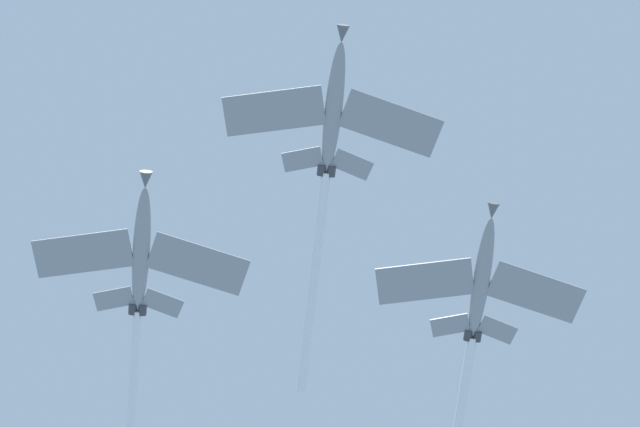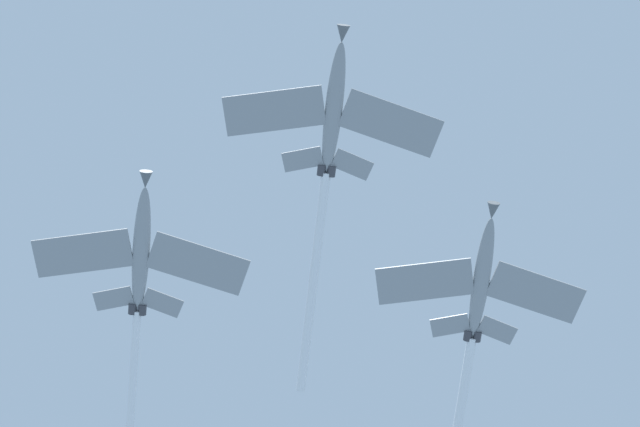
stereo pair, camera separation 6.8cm
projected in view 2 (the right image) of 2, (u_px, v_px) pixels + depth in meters
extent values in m
ellipsoid|color=gray|center=(334.00, 108.00, 105.50)|extent=(12.08, 4.61, 3.21)
cone|color=#595E60|center=(343.00, 34.00, 103.59)|extent=(2.01, 1.61, 1.43)
ellipsoid|color=black|center=(336.00, 84.00, 105.48)|extent=(3.06, 1.70, 1.32)
cube|color=gray|center=(391.00, 123.00, 105.90)|extent=(7.47, 9.62, 0.76)
cube|color=#595E60|center=(435.00, 131.00, 106.30)|extent=(1.91, 1.48, 0.40)
cube|color=gray|center=(274.00, 111.00, 105.37)|extent=(3.70, 9.04, 0.76)
cube|color=#595E60|center=(228.00, 109.00, 105.37)|extent=(1.81, 0.72, 0.40)
cube|color=gray|center=(352.00, 164.00, 107.04)|extent=(3.46, 4.00, 0.44)
cube|color=gray|center=(303.00, 159.00, 106.82)|extent=(2.01, 3.70, 0.44)
cube|color=#595E60|center=(327.00, 156.00, 108.21)|extent=(2.76, 0.89, 3.14)
cylinder|color=#38383D|center=(331.00, 171.00, 107.09)|extent=(1.28, 1.06, 0.95)
cylinder|color=#38383D|center=(322.00, 170.00, 107.04)|extent=(1.28, 1.06, 0.95)
cylinder|color=white|center=(313.00, 285.00, 110.24)|extent=(21.25, 6.38, 4.28)
ellipsoid|color=gray|center=(482.00, 279.00, 110.33)|extent=(12.08, 4.60, 3.13)
cone|color=#595E60|center=(493.00, 211.00, 108.37)|extent=(2.01, 1.61, 1.42)
ellipsoid|color=black|center=(484.00, 256.00, 110.29)|extent=(3.06, 1.70, 1.31)
cube|color=gray|center=(536.00, 292.00, 110.73)|extent=(7.46, 9.62, 0.73)
cube|color=#595E60|center=(578.00, 299.00, 111.13)|extent=(1.91, 1.48, 0.39)
cube|color=gray|center=(425.00, 281.00, 110.21)|extent=(3.69, 9.04, 0.73)
cube|color=#595E60|center=(381.00, 280.00, 110.21)|extent=(1.81, 0.72, 0.39)
cube|color=gray|center=(497.00, 330.00, 111.91)|extent=(3.46, 4.00, 0.43)
cube|color=gray|center=(450.00, 325.00, 111.68)|extent=(2.01, 3.70, 0.43)
cube|color=#595E60|center=(472.00, 320.00, 113.07)|extent=(2.74, 0.88, 3.13)
cylinder|color=#38383D|center=(477.00, 336.00, 111.96)|extent=(1.27, 1.05, 0.94)
cylinder|color=#38383D|center=(468.00, 335.00, 111.91)|extent=(1.27, 1.05, 0.94)
ellipsoid|color=gray|center=(141.00, 250.00, 107.82)|extent=(12.09, 4.49, 3.24)
cone|color=#595E60|center=(146.00, 180.00, 105.92)|extent=(2.01, 1.60, 1.44)
ellipsoid|color=black|center=(143.00, 226.00, 107.80)|extent=(3.06, 1.68, 1.33)
cube|color=gray|center=(198.00, 264.00, 108.19)|extent=(7.40, 9.63, 0.77)
cube|color=#595E60|center=(242.00, 270.00, 108.57)|extent=(1.91, 1.46, 0.40)
cube|color=gray|center=(83.00, 253.00, 107.71)|extent=(3.60, 9.01, 0.77)
cube|color=#595E60|center=(38.00, 252.00, 107.73)|extent=(1.80, 0.70, 0.40)
cube|color=gray|center=(163.00, 303.00, 109.34)|extent=(3.44, 4.01, 0.44)
cube|color=gray|center=(113.00, 298.00, 109.13)|extent=(2.04, 3.71, 0.44)
cube|color=#595E60|center=(140.00, 293.00, 110.52)|extent=(2.77, 0.86, 3.14)
cylinder|color=#38383D|center=(142.00, 309.00, 109.39)|extent=(1.28, 1.05, 0.95)
cylinder|color=#38383D|center=(133.00, 309.00, 109.35)|extent=(1.28, 1.05, 0.95)
cylinder|color=white|center=(131.00, 404.00, 112.13)|extent=(18.62, 5.38, 3.79)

